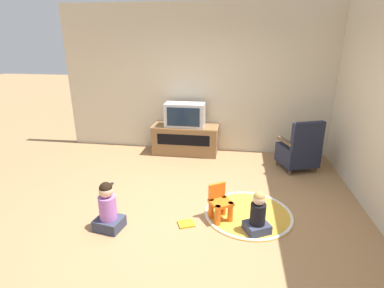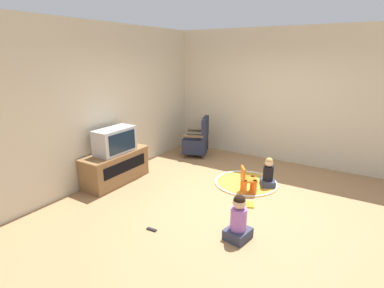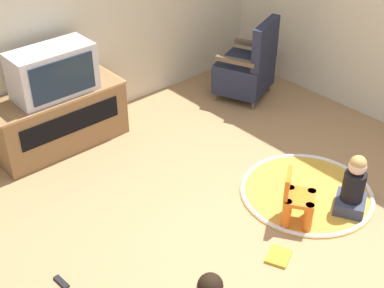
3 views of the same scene
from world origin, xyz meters
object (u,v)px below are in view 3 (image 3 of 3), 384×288
Objects in this scene: television at (53,72)px; black_armchair at (248,68)px; remote_control at (61,282)px; book at (279,256)px; child_watching_left at (353,188)px; yellow_kid_chair at (297,202)px; tv_cabinet at (59,118)px.

black_armchair is (2.14, -0.48, -0.46)m from television.
black_armchair is at bearing -74.35° from remote_control.
remote_control is at bearing -120.63° from television.
black_armchair reaches higher than remote_control.
child_watching_left is at bearing -25.32° from book.
television is 2.50m from yellow_kid_chair.
book is 1.63m from remote_control.
tv_cabinet is 5.29× the size of book.
book is 1.64× the size of remote_control.
black_armchair is 2.21m from yellow_kid_chair.
tv_cabinet is 1.41× the size of black_armchair.
yellow_kid_chair is (0.85, -2.27, -0.61)m from television.
yellow_kid_chair is at bearing 0.69° from book.
television is 2.63m from book.
child_watching_left is 2.44m from remote_control.
television is at bearing 90.05° from child_watching_left.
book reaches higher than remote_control.
black_armchair is 1.69× the size of child_watching_left.
tv_cabinet is 2.20m from black_armchair.
book is (-1.70, -1.98, -0.35)m from black_armchair.
remote_control is at bearing 125.16° from yellow_kid_chair.
television is at bearing -90.00° from tv_cabinet.
book is (-0.41, -0.19, -0.20)m from yellow_kid_chair.
black_armchair reaches higher than yellow_kid_chair.
child_watching_left is at bearing -62.03° from television.
book is at bearing -79.82° from television.
child_watching_left is (1.32, -2.49, -0.58)m from television.
television is at bearing 76.48° from book.
book is at bearing -79.97° from tv_cabinet.
book is at bearing 28.00° from black_armchair.
television is 2.02m from remote_control.
child_watching_left is at bearing 46.37° from black_armchair.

